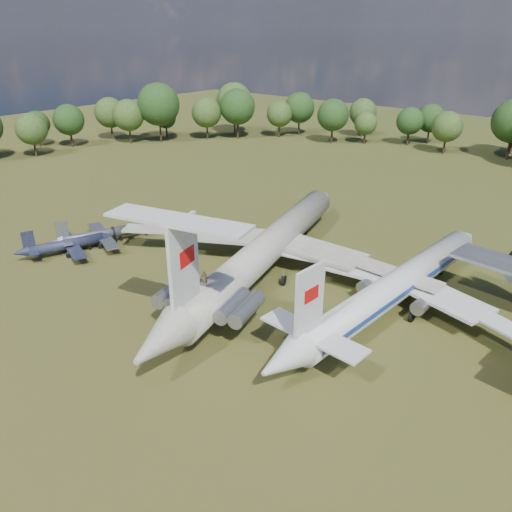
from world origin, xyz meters
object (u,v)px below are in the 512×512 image
Objects in this scene: il62_airliner at (267,254)px; small_prop_northwest at (100,237)px; tu104_jet at (396,291)px; small_prop_west at (68,247)px; person_on_il62 at (204,279)px.

il62_airliner is 26.41m from small_prop_northwest.
tu104_jet reaches higher than small_prop_west.
tu104_jet is 2.98× the size of small_prop_northwest.
il62_airliner is 31.76× the size of person_on_il62.
small_prop_northwest is 8.80× the size of person_on_il62.
small_prop_northwest is at bearing -176.06° from il62_airliner.
person_on_il62 reaches higher than small_prop_west.
il62_airliner reaches higher than small_prop_northwest.
person_on_il62 reaches higher than il62_airliner.
small_prop_northwest is (-24.95, -8.49, -1.63)m from il62_airliner.
small_prop_northwest is at bearing -51.90° from person_on_il62.
person_on_il62 is (4.01, -15.10, 3.69)m from il62_airliner.
tu104_jet is at bearing -7.62° from il62_airliner.
small_prop_west is 8.50× the size of person_on_il62.
il62_airliner reaches higher than tu104_jet.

